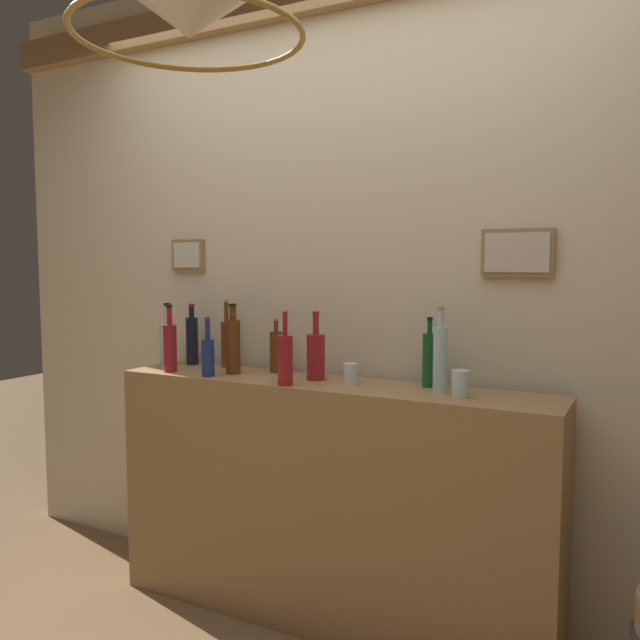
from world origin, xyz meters
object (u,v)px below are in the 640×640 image
(liquor_bottle_vodka, at_px, (440,358))
(liquor_bottle_mezcal, at_px, (170,346))
(liquor_bottle_gin, at_px, (168,343))
(glass_tumbler_rocks, at_px, (351,374))
(liquor_bottle_scotch, at_px, (192,339))
(liquor_bottle_whiskey, at_px, (285,359))
(liquor_bottle_rye, at_px, (227,342))
(liquor_bottle_bourbon, at_px, (276,351))
(liquor_bottle_rum, at_px, (233,345))
(glass_tumbler_highball, at_px, (461,384))
(liquor_bottle_sherry, at_px, (429,359))
(liquor_bottle_vermouth, at_px, (316,355))
(liquor_bottle_tequila, at_px, (208,355))

(liquor_bottle_vodka, distance_m, liquor_bottle_mezcal, 1.17)
(liquor_bottle_gin, distance_m, glass_tumbler_rocks, 0.94)
(liquor_bottle_scotch, relative_size, glass_tumbler_rocks, 3.33)
(liquor_bottle_whiskey, bearing_deg, liquor_bottle_rye, 151.16)
(liquor_bottle_bourbon, height_order, glass_tumbler_rocks, liquor_bottle_bourbon)
(liquor_bottle_rum, xyz_separation_m, liquor_bottle_mezcal, (-0.27, -0.09, -0.01))
(liquor_bottle_bourbon, height_order, liquor_bottle_scotch, liquor_bottle_scotch)
(glass_tumbler_rocks, xyz_separation_m, glass_tumbler_highball, (0.44, -0.03, 0.01))
(liquor_bottle_vodka, relative_size, liquor_bottle_gin, 1.09)
(liquor_bottle_rum, bearing_deg, liquor_bottle_scotch, 159.45)
(liquor_bottle_gin, bearing_deg, liquor_bottle_sherry, 3.23)
(liquor_bottle_whiskey, distance_m, liquor_bottle_sherry, 0.55)
(liquor_bottle_scotch, xyz_separation_m, liquor_bottle_mezcal, (0.05, -0.21, -0.01))
(glass_tumbler_highball, bearing_deg, glass_tumbler_rocks, 176.50)
(liquor_bottle_gin, bearing_deg, liquor_bottle_bourbon, 7.64)
(liquor_bottle_vermouth, xyz_separation_m, liquor_bottle_scotch, (-0.69, 0.08, 0.02))
(liquor_bottle_rum, bearing_deg, glass_tumbler_rocks, 0.02)
(liquor_bottle_bourbon, height_order, glass_tumbler_highball, liquor_bottle_bourbon)
(liquor_bottle_vodka, bearing_deg, liquor_bottle_vermouth, 177.36)
(liquor_bottle_bourbon, relative_size, glass_tumbler_highball, 2.47)
(liquor_bottle_vermouth, distance_m, liquor_bottle_rum, 0.38)
(liquor_bottle_whiskey, distance_m, liquor_bottle_rum, 0.35)
(liquor_bottle_whiskey, height_order, glass_tumbler_highball, liquor_bottle_whiskey)
(liquor_bottle_bourbon, height_order, liquor_bottle_gin, liquor_bottle_gin)
(liquor_bottle_gin, distance_m, liquor_bottle_mezcal, 0.18)
(liquor_bottle_vodka, height_order, glass_tumbler_highball, liquor_bottle_vodka)
(liquor_bottle_tequila, height_order, liquor_bottle_whiskey, liquor_bottle_whiskey)
(liquor_bottle_vermouth, xyz_separation_m, liquor_bottle_sherry, (0.45, 0.07, 0.01))
(liquor_bottle_whiskey, bearing_deg, liquor_bottle_scotch, 159.84)
(liquor_bottle_vermouth, relative_size, liquor_bottle_scotch, 0.98)
(liquor_bottle_vermouth, bearing_deg, glass_tumbler_rocks, -12.61)
(liquor_bottle_tequila, xyz_separation_m, glass_tumbler_highball, (1.04, 0.07, -0.04))
(liquor_bottle_gin, bearing_deg, liquor_bottle_scotch, 46.01)
(liquor_bottle_scotch, distance_m, liquor_bottle_rye, 0.18)
(liquor_bottle_vodka, bearing_deg, liquor_bottle_rye, 173.32)
(liquor_bottle_tequila, xyz_separation_m, liquor_bottle_mezcal, (-0.21, 0.01, 0.02))
(liquor_bottle_vermouth, bearing_deg, liquor_bottle_whiskey, -107.53)
(liquor_bottle_bourbon, bearing_deg, liquor_bottle_scotch, 179.08)
(liquor_bottle_vodka, bearing_deg, liquor_bottle_scotch, 175.12)
(liquor_bottle_vodka, xyz_separation_m, liquor_bottle_rye, (-1.03, 0.12, -0.01))
(glass_tumbler_rocks, bearing_deg, liquor_bottle_bourbon, 164.69)
(liquor_bottle_sherry, bearing_deg, liquor_bottle_rye, 178.35)
(liquor_bottle_vermouth, relative_size, liquor_bottle_rye, 0.90)
(liquor_bottle_sherry, bearing_deg, liquor_bottle_gin, -176.77)
(liquor_bottle_whiskey, xyz_separation_m, liquor_bottle_scotch, (-0.64, 0.24, 0.01))
(liquor_bottle_tequila, height_order, glass_tumbler_rocks, liquor_bottle_tequila)
(liquor_bottle_vodka, relative_size, liquor_bottle_tequila, 1.27)
(liquor_bottle_bourbon, distance_m, glass_tumbler_rocks, 0.42)
(liquor_bottle_sherry, bearing_deg, liquor_bottle_rum, -172.58)
(liquor_bottle_sherry, height_order, glass_tumbler_rocks, liquor_bottle_sherry)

